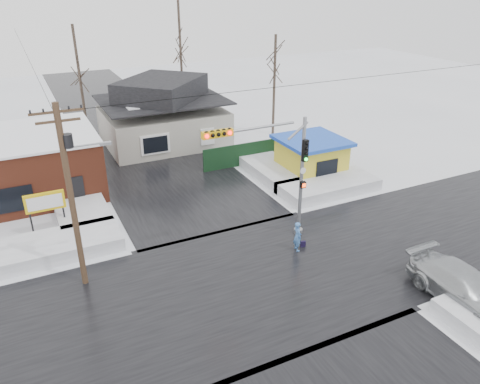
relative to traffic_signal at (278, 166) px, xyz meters
name	(u,v)px	position (x,y,z in m)	size (l,w,h in m)	color
ground	(263,278)	(-2.43, -2.97, -4.54)	(120.00, 120.00, 0.00)	white
road_ns	(263,278)	(-2.43, -2.97, -4.53)	(10.00, 120.00, 0.02)	black
road_ew	(263,278)	(-2.43, -2.97, -4.53)	(120.00, 10.00, 0.02)	black
snowbank_nw	(55,247)	(-11.43, 4.03, -4.14)	(7.00, 3.00, 0.80)	white
snowbank_ne	(328,186)	(6.57, 4.03, -4.14)	(7.00, 3.00, 0.80)	white
snowbank_nside_w	(78,202)	(-9.43, 9.03, -4.14)	(3.00, 8.00, 0.80)	white
snowbank_nside_e	(268,167)	(4.57, 9.03, -4.14)	(3.00, 8.00, 0.80)	white
traffic_signal	(278,166)	(0.00, 0.00, 0.00)	(6.05, 0.68, 7.00)	gray
utility_pole	(71,188)	(-10.36, 0.53, 0.57)	(3.15, 0.44, 9.00)	#382619
brick_building	(3,168)	(-13.43, 13.03, -2.46)	(12.20, 8.20, 4.12)	brown
marquee_sign	(45,203)	(-11.43, 6.53, -2.62)	(2.20, 0.21, 2.55)	black
house	(163,114)	(-0.43, 19.03, -1.92)	(10.40, 8.40, 5.76)	#ABA89A
kiosk	(311,157)	(7.07, 7.03, -3.08)	(4.60, 4.60, 2.88)	gold
fence	(250,153)	(4.07, 11.03, -3.64)	(8.00, 0.12, 1.80)	black
tree_far_left	(76,49)	(-6.43, 23.03, 3.41)	(3.00, 3.00, 10.00)	#332821
tree_far_mid	(179,22)	(3.57, 25.03, 5.00)	(3.00, 3.00, 12.00)	#332821
tree_far_right	(275,56)	(9.57, 17.03, 2.62)	(3.00, 3.00, 9.00)	#332821
pedestrian	(297,237)	(0.51, -1.48, -3.68)	(0.62, 0.41, 1.71)	#4479C0
car	(464,288)	(4.93, -8.64, -3.72)	(2.28, 5.61, 1.63)	#B2B6B9
shopping_bag	(303,244)	(0.99, -1.36, -4.36)	(0.28, 0.12, 0.35)	black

